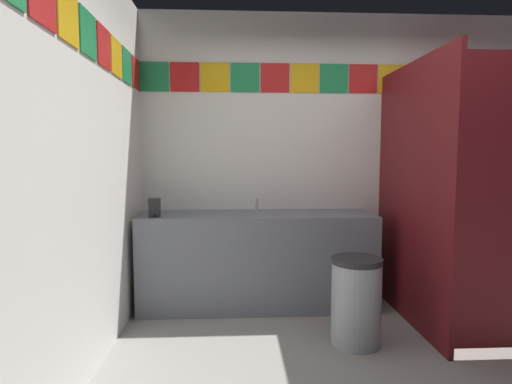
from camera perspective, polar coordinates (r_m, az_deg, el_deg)
ground_plane at (r=2.83m, az=18.62°, el=-23.96°), size 8.04×8.04×0.00m
wall_back at (r=4.08m, az=10.47°, el=4.92°), size 3.65×0.09×2.70m
wall_side at (r=2.47m, az=-24.98°, el=4.52°), size 0.09×3.27×2.70m
vanity_counter at (r=3.76m, az=0.18°, el=-9.30°), size 2.07×0.59×0.84m
faucet_center at (r=3.76m, az=0.11°, el=-2.01°), size 0.04×0.10×0.14m
soap_dispenser at (r=3.55m, az=-13.91°, el=-2.14°), size 0.09×0.09×0.16m
stall_divider at (r=3.40m, az=25.10°, el=-0.61°), size 0.92×1.39×2.10m
toilet at (r=4.22m, az=26.65°, el=-9.96°), size 0.39×0.49×0.74m
trash_bin at (r=3.13m, az=13.73°, el=-14.50°), size 0.36×0.36×0.63m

